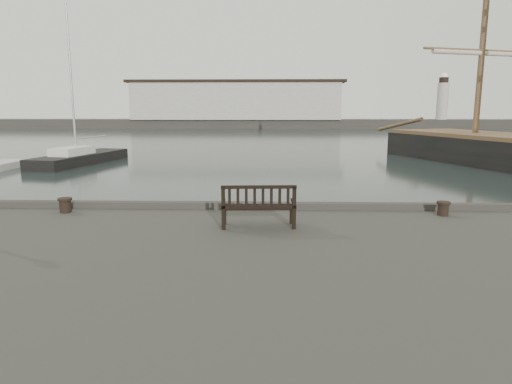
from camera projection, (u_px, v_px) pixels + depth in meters
ground at (279, 261)px, 13.15m from camera, size 400.00×400.00×0.00m
breakwater at (251, 109)px, 102.99m from camera, size 140.00×9.50×12.20m
bench at (258, 214)px, 10.72m from camera, size 1.76×0.70×1.00m
bollard_left at (65, 205)px, 12.26m from camera, size 0.47×0.47×0.39m
bollard_right at (443, 209)px, 11.91m from camera, size 0.40×0.40×0.37m
yacht_d at (81, 161)px, 36.52m from camera, size 4.67×10.54×12.73m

